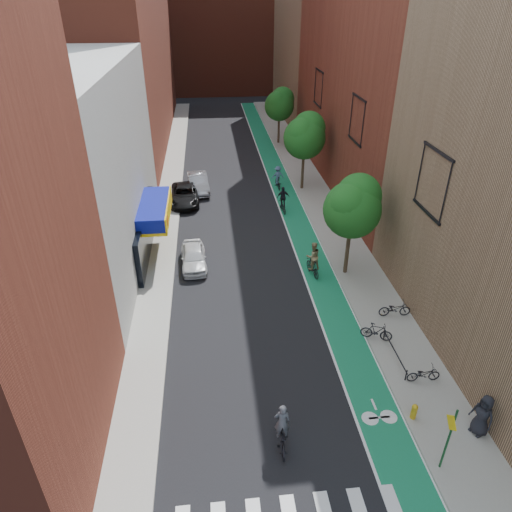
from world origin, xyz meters
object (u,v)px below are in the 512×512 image
object	(u,v)px
cyclist_lane_near	(313,261)
cyclist_lane_far	(278,179)
fire_hydrant	(414,411)
cyclist_lane_mid	(283,202)
parked_car_silver	(198,183)
cyclist_lead	(282,432)
parked_car_white	(194,257)
parked_car_black	(185,195)
pedestrian	(483,415)

from	to	relation	value
cyclist_lane_near	cyclist_lane_far	xyz separation A→B (m)	(-0.03, 14.42, -0.08)
fire_hydrant	cyclist_lane_mid	bearing A→B (deg)	95.76
parked_car_silver	cyclist_lead	xyz separation A→B (m)	(3.25, -26.45, -0.08)
cyclist_lane_near	parked_car_white	bearing A→B (deg)	-25.30
parked_car_black	cyclist_lead	size ratio (longest dim) A/B	2.45
cyclist_lane_mid	cyclist_lane_far	bearing A→B (deg)	-97.41
cyclist_lead	pedestrian	xyz separation A→B (m)	(7.80, -0.38, 0.43)
cyclist_lane_mid	pedestrian	world-z (taller)	cyclist_lane_mid
cyclist_lane_mid	pedestrian	distance (m)	22.18
parked_car_black	parked_car_silver	world-z (taller)	parked_car_silver
parked_car_white	fire_hydrant	bearing A→B (deg)	-58.78
cyclist_lead	fire_hydrant	xyz separation A→B (m)	(5.54, 0.56, -0.14)
parked_car_white	pedestrian	bearing A→B (deg)	-54.56
cyclist_lane_mid	cyclist_lane_far	xyz separation A→B (m)	(0.33, 5.07, 0.04)
parked_car_black	cyclist_lane_mid	size ratio (longest dim) A/B	2.42
parked_car_black	parked_car_silver	bearing A→B (deg)	65.12
cyclist_lane_near	parked_car_silver	bearing A→B (deg)	-75.69
parked_car_white	pedestrian	size ratio (longest dim) A/B	2.03
pedestrian	parked_car_white	bearing A→B (deg)	-164.34
parked_car_white	cyclist_lead	bearing A→B (deg)	-78.85
cyclist_lane_far	fire_hydrant	xyz separation A→B (m)	(1.77, -25.88, -0.31)
cyclist_lane_far	pedestrian	size ratio (longest dim) A/B	1.04
cyclist_lane_near	fire_hydrant	bearing A→B (deg)	86.87
parked_car_silver	cyclist_lead	distance (m)	26.65
cyclist_lane_mid	cyclist_lead	bearing A→B (deg)	77.19
fire_hydrant	cyclist_lead	bearing A→B (deg)	-174.20
cyclist_lead	pedestrian	world-z (taller)	pedestrian
parked_car_black	pedestrian	world-z (taller)	pedestrian
parked_car_white	cyclist_lane_far	distance (m)	14.61
cyclist_lead	cyclist_lane_mid	world-z (taller)	cyclist_lane_mid
parked_car_white	parked_car_black	size ratio (longest dim) A/B	0.77
cyclist_lane_near	pedestrian	distance (m)	13.03
cyclist_lane_mid	fire_hydrant	distance (m)	20.91
cyclist_lane_far	pedestrian	bearing A→B (deg)	94.46
parked_car_silver	cyclist_lane_near	size ratio (longest dim) A/B	2.11
parked_car_white	parked_car_silver	xyz separation A→B (m)	(0.28, 12.66, 0.09)
cyclist_lane_near	fire_hydrant	xyz separation A→B (m)	(1.74, -11.46, -0.39)
parked_car_white	cyclist_lead	world-z (taller)	cyclist_lead
parked_car_black	cyclist_lane_mid	bearing A→B (deg)	-19.18
parked_car_silver	cyclist_lane_near	world-z (taller)	cyclist_lane_near
cyclist_lead	parked_car_black	bearing A→B (deg)	-75.43
cyclist_lead	cyclist_lane_far	distance (m)	26.71
parked_car_white	fire_hydrant	world-z (taller)	parked_car_white
cyclist_lane_near	cyclist_lane_mid	distance (m)	9.35
parked_car_black	cyclist_lane_far	distance (m)	8.49
parked_car_white	cyclist_lane_near	world-z (taller)	cyclist_lane_near
cyclist_lane_far	parked_car_white	bearing A→B (deg)	55.91
parked_car_black	parked_car_white	bearing A→B (deg)	-85.83
parked_car_white	parked_car_silver	size ratio (longest dim) A/B	0.85
parked_car_silver	cyclist_lane_mid	xyz separation A→B (m)	(6.69, -5.08, 0.06)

